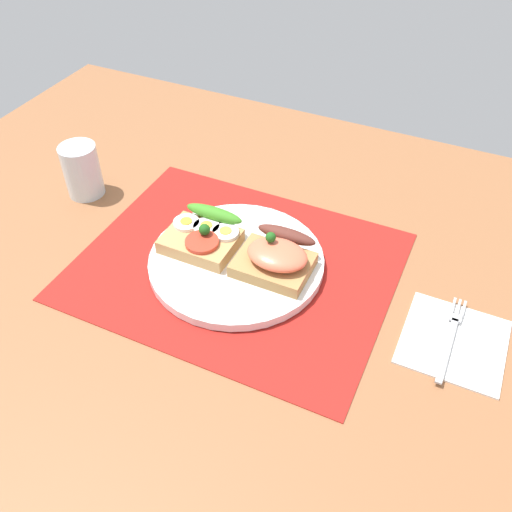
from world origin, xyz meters
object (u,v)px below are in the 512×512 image
at_px(sandwich_egg_tomato, 203,236).
at_px(drinking_glass, 82,170).
at_px(plate, 236,261).
at_px(sandwich_salmon, 277,256).
at_px(napkin, 454,341).
at_px(fork, 451,336).

distance_m(sandwich_egg_tomato, drinking_glass, 0.25).
distance_m(plate, sandwich_egg_tomato, 0.06).
bearing_deg(sandwich_salmon, plate, -172.60).
relative_size(plate, drinking_glass, 2.84).
distance_m(plate, napkin, 0.30).
xyz_separation_m(plate, napkin, (0.30, -0.01, -0.01)).
relative_size(plate, napkin, 1.95).
distance_m(sandwich_egg_tomato, napkin, 0.36).
bearing_deg(fork, napkin, -23.85).
bearing_deg(drinking_glass, sandwich_salmon, -7.20).
relative_size(sandwich_egg_tomato, sandwich_salmon, 1.00).
distance_m(sandwich_egg_tomato, fork, 0.35).
xyz_separation_m(sandwich_salmon, napkin, (0.24, -0.02, -0.03)).
bearing_deg(drinking_glass, fork, -5.67).
bearing_deg(napkin, fork, 156.15).
bearing_deg(plate, napkin, -1.68).
bearing_deg(napkin, sandwich_egg_tomato, 177.53).
height_order(napkin, drinking_glass, drinking_glass).
bearing_deg(sandwich_egg_tomato, sandwich_salmon, 0.48).
distance_m(fork, drinking_glass, 0.59).
relative_size(sandwich_egg_tomato, napkin, 0.81).
height_order(napkin, fork, fork).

